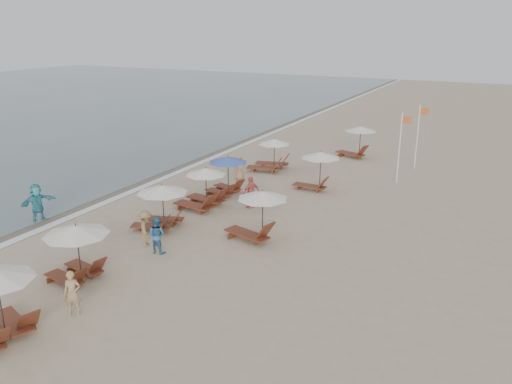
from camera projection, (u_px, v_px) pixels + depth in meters
The scene contains 19 objects.
ground at pixel (229, 306), 17.38m from camera, with size 160.00×160.00×0.00m, color tan.
wet_sand_band at pixel (132, 181), 31.24m from camera, with size 3.20×140.00×0.01m, color #6B5E4C.
foam_line at pixel (149, 184), 30.68m from camera, with size 0.50×140.00×0.02m, color white.
lounger_station_1 at pixel (75, 249), 18.81m from camera, with size 2.54×2.41×2.19m.
lounger_station_2 at pixel (160, 204), 23.75m from camera, with size 2.57×2.36×2.11m.
lounger_station_3 at pixel (201, 190), 26.50m from camera, with size 2.66×2.22×2.16m.
lounger_station_4 at pixel (225, 174), 28.57m from camera, with size 2.44×2.18×2.21m.
lounger_station_5 at pixel (270, 156), 33.45m from camera, with size 2.71×2.55×2.11m.
inland_station_0 at pixel (255, 212), 22.41m from camera, with size 2.89×2.24×2.22m.
inland_station_1 at pixel (316, 166), 29.26m from camera, with size 2.65×2.24×2.22m.
inland_station_2 at pixel (356, 139), 36.67m from camera, with size 2.87×2.29×2.22m.
beachgoer_near at pixel (72, 293), 16.65m from camera, with size 0.56×0.37×1.54m, color #A28558.
beachgoer_mid_a at pixel (157, 235), 21.25m from camera, with size 0.76×0.59×1.57m, color #2E608A.
beachgoer_mid_b at pixel (146, 228), 21.93m from camera, with size 1.02×0.58×1.57m, color olive.
beachgoer_far_a at pixel (251, 192), 26.50m from camera, with size 0.98×0.41×1.68m, color #CE6152.
beachgoer_far_b at pixel (240, 168), 31.30m from camera, with size 0.75×0.49×1.53m, color tan.
waterline_walker at pixel (37, 203), 24.67m from camera, with size 1.73×0.55×1.86m, color teal.
flag_pole_near at pixel (400, 144), 30.30m from camera, with size 0.59×0.08×4.23m.
flag_pole_far at pixel (418, 133), 33.57m from camera, with size 0.59×0.08×4.19m.
Camera 1 is at (7.75, -13.27, 9.03)m, focal length 36.10 mm.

